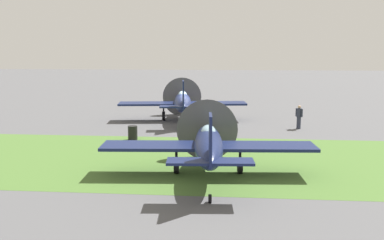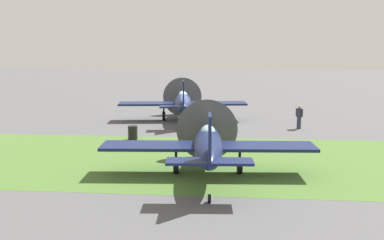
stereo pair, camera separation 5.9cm
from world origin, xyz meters
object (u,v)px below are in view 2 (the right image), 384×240
(airplane_lead, at_px, (183,102))
(fuel_drum, at_px, (133,133))
(ground_crew_chief, at_px, (299,116))
(ground_crew_mechanic, at_px, (231,126))
(airplane_wingman, at_px, (208,144))

(airplane_lead, xyz_separation_m, fuel_drum, (-2.43, -7.25, -1.09))
(ground_crew_chief, xyz_separation_m, ground_crew_mechanic, (-4.97, -4.08, 0.00))
(airplane_lead, distance_m, fuel_drum, 7.72)
(airplane_lead, relative_size, fuel_drum, 11.53)
(airplane_wingman, distance_m, ground_crew_mechanic, 7.92)
(airplane_lead, height_order, airplane_wingman, airplane_lead)
(ground_crew_chief, bearing_deg, fuel_drum, -108.31)
(airplane_wingman, bearing_deg, airplane_lead, 96.94)
(airplane_wingman, relative_size, fuel_drum, 11.05)
(airplane_lead, xyz_separation_m, airplane_wingman, (2.76, -14.48, -0.06))
(airplane_wingman, bearing_deg, fuel_drum, 121.82)
(fuel_drum, bearing_deg, airplane_lead, 71.44)
(airplane_lead, height_order, ground_crew_chief, airplane_lead)
(airplane_lead, xyz_separation_m, ground_crew_chief, (8.77, -2.57, -0.63))
(airplane_wingman, distance_m, ground_crew_chief, 13.36)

